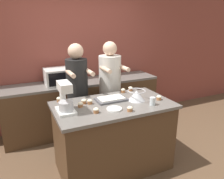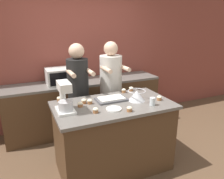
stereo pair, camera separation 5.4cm
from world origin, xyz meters
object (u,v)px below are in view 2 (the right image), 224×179
Objects in this scene: baking_tray at (111,99)px; cupcake_5 at (129,109)px; microwave_oven at (60,76)px; cupcake_7 at (131,89)px; stand_mixer at (65,99)px; small_plate at (114,109)px; cupcake_2 at (124,91)px; cupcake_8 at (96,110)px; cupcake_1 at (84,101)px; cupcake_4 at (90,101)px; cupcake_3 at (80,104)px; person_right at (111,91)px; cupcake_0 at (159,98)px; person_left at (79,94)px; mixing_bowl at (137,95)px; drinking_glass at (152,101)px; cupcake_6 at (59,99)px.

cupcake_5 reaches higher than baking_tray.
microwave_oven is 6.90× the size of cupcake_7.
cupcake_7 is (1.09, 0.38, -0.13)m from stand_mixer.
small_plate is 0.66m from cupcake_2.
stand_mixer is 1.16m from cupcake_7.
cupcake_2 and cupcake_8 have the same top height.
cupcake_1 and cupcake_4 have the same top height.
stand_mixer is 5.53× the size of cupcake_8.
cupcake_1 is (-0.37, 0.04, 0.01)m from baking_tray.
microwave_oven is 1.21m from cupcake_3.
cupcake_7 and cupcake_8 have the same top height.
person_right is 0.83m from cupcake_4.
small_plate is 0.19m from cupcake_5.
cupcake_0 and cupcake_4 have the same top height.
cupcake_3 is (0.20, 0.07, -0.13)m from stand_mixer.
person_left is 0.61m from microwave_oven.
cupcake_4 is 0.79m from cupcake_7.
person_left is 1.00× the size of person_right.
cupcake_1 is 0.08m from cupcake_4.
cupcake_1 is at bearing -85.47° from microwave_oven.
mixing_bowl is 0.25m from drinking_glass.
mixing_bowl is at bearing 14.38° from cupcake_8.
cupcake_3 reaches higher than small_plate.
person_left reaches higher than cupcake_5.
person_left is 25.27× the size of cupcake_0.
cupcake_1 and cupcake_2 have the same top height.
person_right is 25.36× the size of cupcake_1.
small_plate is at bearing -78.09° from person_left.
drinking_glass is at bearing -67.40° from mixing_bowl.
cupcake_8 is (-0.23, 0.00, 0.02)m from small_plate.
cupcake_1 is at bearing 146.18° from cupcake_4.
drinking_glass is 1.54× the size of cupcake_2.
cupcake_7 reaches higher than baking_tray.
person_right is 0.85m from cupcake_1.
cupcake_7 is (0.44, 0.26, 0.01)m from baking_tray.
cupcake_6 is (-0.36, -0.35, 0.10)m from person_left.
cupcake_8 is at bearing -165.62° from mixing_bowl.
cupcake_3 is 0.94m from cupcake_7.
person_left is 0.55m from person_right.
cupcake_5 is 0.79m from cupcake_7.
person_left is 0.67m from baking_tray.
cupcake_4 is (-0.01, -0.60, 0.10)m from person_left.
mixing_bowl reaches higher than cupcake_7.
stand_mixer is 0.35m from cupcake_1.
person_right is at bearing 78.54° from cupcake_5.
cupcake_7 is (0.19, -0.34, 0.11)m from person_right.
cupcake_1 is at bearing -164.48° from cupcake_2.
mixing_bowl is at bearing -50.88° from person_left.
cupcake_6 and cupcake_8 have the same top height.
microwave_oven is 6.90× the size of cupcake_4.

